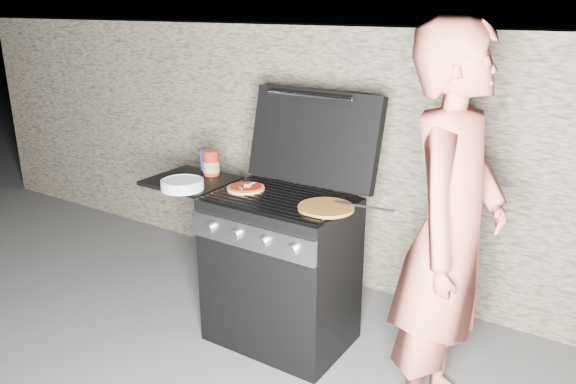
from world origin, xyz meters
The scene contains 10 objects.
ground centered at (0.00, 0.00, 0.00)m, with size 50.00×50.00×0.00m, color #494949.
stone_wall centered at (0.00, 1.05, 0.90)m, with size 8.00×0.35×1.80m, color gray.
gas_grill centered at (-0.25, 0.00, 0.46)m, with size 1.34×0.79×0.91m, color black, non-canonical shape.
pizza_topped centered at (-0.24, 0.00, 0.92)m, with size 0.22×0.22×0.02m, color #E5BD75, non-canonical shape.
pizza_plain centered at (0.31, -0.03, 0.92)m, with size 0.30×0.30×0.02m, color #B2762C.
sauce_jar centered at (-0.62, 0.14, 0.98)m, with size 0.10×0.10×0.16m, color maroon.
blue_carton centered at (-0.71, 0.19, 0.97)m, with size 0.06×0.04×0.14m, color #1C31A6.
plate_stack centered at (-0.57, -0.18, 0.93)m, with size 0.25×0.25×0.06m, color silver.
person centered at (1.00, -0.13, 0.95)m, with size 0.69×0.45×1.90m, color #B05446.
tongs centered at (0.48, 0.00, 0.96)m, with size 0.01×0.01×0.48m, color black.
Camera 1 is at (1.65, -2.46, 1.94)m, focal length 35.00 mm.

